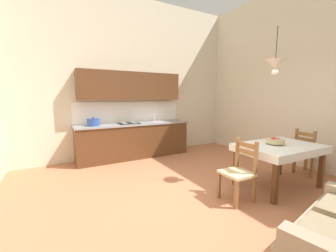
# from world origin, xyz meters

# --- Properties ---
(ground_plane) EXTENTS (6.39, 6.21, 0.10)m
(ground_plane) POSITION_xyz_m (0.00, 0.00, -0.05)
(ground_plane) COLOR #B7704C
(wall_back) EXTENTS (6.39, 0.12, 4.13)m
(wall_back) POSITION_xyz_m (0.00, 2.87, 2.07)
(wall_back) COLOR beige
(wall_back) RESTS_ON ground_plane
(wall_right) EXTENTS (0.12, 6.21, 4.13)m
(wall_right) POSITION_xyz_m (2.95, 0.00, 2.07)
(wall_right) COLOR beige
(wall_right) RESTS_ON ground_plane
(kitchen_cabinetry) EXTENTS (2.90, 0.63, 2.20)m
(kitchen_cabinetry) POSITION_xyz_m (-0.14, 2.53, 0.86)
(kitchen_cabinetry) COLOR #56331C
(kitchen_cabinetry) RESTS_ON ground_plane
(dining_table) EXTENTS (1.43, 1.00, 0.75)m
(dining_table) POSITION_xyz_m (1.41, -0.48, 0.63)
(dining_table) COLOR #56331C
(dining_table) RESTS_ON ground_plane
(dining_chair_tv_side) EXTENTS (0.43, 0.43, 0.93)m
(dining_chair_tv_side) POSITION_xyz_m (0.43, -0.49, 0.44)
(dining_chair_tv_side) COLOR #D1BC89
(dining_chair_tv_side) RESTS_ON ground_plane
(dining_chair_window_side) EXTENTS (0.46, 0.46, 0.93)m
(dining_chair_window_side) POSITION_xyz_m (2.49, -0.41, 0.44)
(dining_chair_window_side) COLOR #D1BC89
(dining_chair_window_side) RESTS_ON ground_plane
(fruit_bowl) EXTENTS (0.30, 0.30, 0.12)m
(fruit_bowl) POSITION_xyz_m (1.36, -0.42, 0.81)
(fruit_bowl) COLOR tan
(fruit_bowl) RESTS_ON dining_table
(pendant_lamp) EXTENTS (0.32, 0.32, 0.80)m
(pendant_lamp) POSITION_xyz_m (1.36, -0.33, 2.11)
(pendant_lamp) COLOR black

